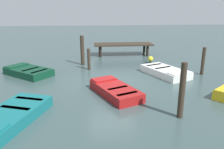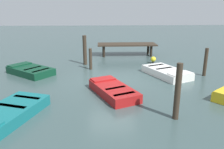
# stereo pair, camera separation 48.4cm
# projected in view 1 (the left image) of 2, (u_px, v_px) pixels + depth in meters

# --- Properties ---
(ground_plane) EXTENTS (80.00, 80.00, 0.00)m
(ground_plane) POSITION_uv_depth(u_px,v_px,m) (112.00, 81.00, 11.86)
(ground_plane) COLOR #384C4C
(dock_segment) EXTENTS (4.73, 1.64, 0.95)m
(dock_segment) POSITION_uv_depth(u_px,v_px,m) (123.00, 45.00, 18.12)
(dock_segment) COLOR #33281E
(dock_segment) RESTS_ON ground_plane
(rowboat_white) EXTENTS (2.46, 3.20, 0.46)m
(rowboat_white) POSITION_uv_depth(u_px,v_px,m) (165.00, 72.00, 12.80)
(rowboat_white) COLOR silver
(rowboat_white) RESTS_ON ground_plane
(rowboat_dark_green) EXTENTS (3.06, 2.87, 0.46)m
(rowboat_dark_green) POSITION_uv_depth(u_px,v_px,m) (28.00, 71.00, 12.82)
(rowboat_dark_green) COLOR #0C3823
(rowboat_dark_green) RESTS_ON ground_plane
(rowboat_teal) EXTENTS (2.40, 3.37, 0.46)m
(rowboat_teal) POSITION_uv_depth(u_px,v_px,m) (11.00, 116.00, 7.54)
(rowboat_teal) COLOR #14666B
(rowboat_teal) RESTS_ON ground_plane
(rowboat_red) EXTENTS (2.25, 3.09, 0.46)m
(rowboat_red) POSITION_uv_depth(u_px,v_px,m) (115.00, 90.00, 9.91)
(rowboat_red) COLOR maroon
(rowboat_red) RESTS_ON ground_plane
(mooring_piling_near_left) EXTENTS (0.19, 0.19, 1.33)m
(mooring_piling_near_left) POSITION_uv_depth(u_px,v_px,m) (89.00, 59.00, 13.85)
(mooring_piling_near_left) COLOR #33281E
(mooring_piling_near_left) RESTS_ON ground_plane
(mooring_piling_mid_right) EXTENTS (0.19, 0.19, 1.59)m
(mooring_piling_mid_right) POSITION_uv_depth(u_px,v_px,m) (203.00, 61.00, 12.77)
(mooring_piling_mid_right) COLOR #33281E
(mooring_piling_mid_right) RESTS_ON ground_plane
(mooring_piling_far_right) EXTENTS (0.26, 0.26, 1.98)m
(mooring_piling_far_right) POSITION_uv_depth(u_px,v_px,m) (82.00, 50.00, 14.97)
(mooring_piling_far_right) COLOR #33281E
(mooring_piling_far_right) RESTS_ON ground_plane
(mooring_piling_center) EXTENTS (0.21, 0.21, 2.00)m
(mooring_piling_center) POSITION_uv_depth(u_px,v_px,m) (182.00, 91.00, 7.61)
(mooring_piling_center) COLOR #33281E
(mooring_piling_center) RESTS_ON ground_plane
(marker_buoy) EXTENTS (0.36, 0.36, 0.48)m
(marker_buoy) POSITION_uv_depth(u_px,v_px,m) (151.00, 59.00, 15.65)
(marker_buoy) COLOR #262626
(marker_buoy) RESTS_ON ground_plane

